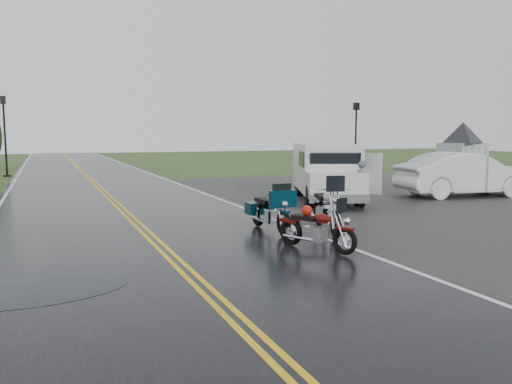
# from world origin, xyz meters

# --- Properties ---
(ground) EXTENTS (120.00, 120.00, 0.00)m
(ground) POSITION_xyz_m (0.00, 0.00, 0.00)
(ground) COLOR #2D471E
(ground) RESTS_ON ground
(road) EXTENTS (8.00, 100.00, 0.04)m
(road) POSITION_xyz_m (0.00, 10.00, 0.02)
(road) COLOR black
(road) RESTS_ON ground
(parking_pad) EXTENTS (14.00, 24.00, 0.03)m
(parking_pad) POSITION_xyz_m (11.00, 5.00, 0.01)
(parking_pad) COLOR black
(parking_pad) RESTS_ON ground
(visitor_center) EXTENTS (16.00, 10.00, 4.80)m
(visitor_center) POSITION_xyz_m (20.00, 12.00, 2.40)
(visitor_center) COLOR #A8AAAD
(visitor_center) RESTS_ON ground
(motorcycle_red) EXTENTS (1.43, 2.06, 1.15)m
(motorcycle_red) POSITION_xyz_m (3.28, -1.49, 0.57)
(motorcycle_red) COLOR #590B0A
(motorcycle_red) RESTS_ON ground
(motorcycle_teal) EXTENTS (0.79, 2.17, 1.28)m
(motorcycle_teal) POSITION_xyz_m (2.94, 0.63, 0.64)
(motorcycle_teal) COLOR #042536
(motorcycle_teal) RESTS_ON ground
(motorcycle_silver) EXTENTS (1.59, 2.62, 1.45)m
(motorcycle_silver) POSITION_xyz_m (3.99, -0.04, 0.73)
(motorcycle_silver) COLOR #A1A4A9
(motorcycle_silver) RESTS_ON ground
(van_white) EXTENTS (4.03, 5.97, 2.20)m
(van_white) POSITION_xyz_m (5.92, 4.72, 1.10)
(van_white) COLOR silver
(van_white) RESTS_ON ground
(person_at_van) EXTENTS (0.70, 0.66, 1.60)m
(person_at_van) POSITION_xyz_m (7.52, 4.12, 0.80)
(person_at_van) COLOR #515256
(person_at_van) RESTS_ON ground
(sedan_white) EXTENTS (5.58, 2.72, 1.76)m
(sedan_white) POSITION_xyz_m (13.18, 5.10, 0.88)
(sedan_white) COLOR silver
(sedan_white) RESTS_ON ground
(lamp_post_far_left) EXTENTS (0.41, 0.41, 4.78)m
(lamp_post_far_left) POSITION_xyz_m (-4.36, 22.92, 2.39)
(lamp_post_far_left) COLOR black
(lamp_post_far_left) RESTS_ON ground
(lamp_post_far_right) EXTENTS (0.37, 0.37, 4.33)m
(lamp_post_far_right) POSITION_xyz_m (14.09, 14.07, 2.16)
(lamp_post_far_right) COLOR black
(lamp_post_far_right) RESTS_ON ground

